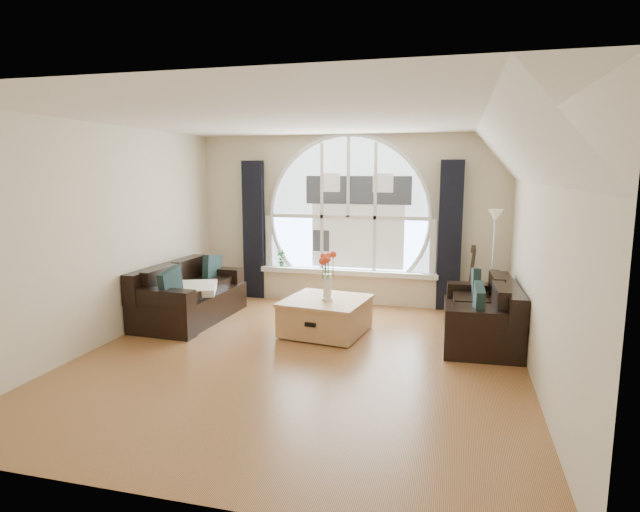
{
  "coord_description": "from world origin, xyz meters",
  "views": [
    {
      "loc": [
        1.68,
        -5.53,
        2.14
      ],
      "look_at": [
        0.0,
        0.9,
        1.05
      ],
      "focal_mm": 29.35,
      "sensor_mm": 36.0,
      "label": 1
    }
  ],
  "objects_px": {
    "coffee_chest": "(326,315)",
    "vase_flowers": "(327,271)",
    "sofa_left": "(191,293)",
    "guitar": "(472,279)",
    "sofa_right": "(480,310)",
    "potted_plant": "(281,258)",
    "floor_lamp": "(493,266)"
  },
  "relations": [
    {
      "from": "coffee_chest",
      "to": "vase_flowers",
      "type": "distance_m",
      "value": 0.6
    },
    {
      "from": "sofa_left",
      "to": "vase_flowers",
      "type": "relative_size",
      "value": 2.59
    },
    {
      "from": "vase_flowers",
      "to": "guitar",
      "type": "relative_size",
      "value": 0.66
    },
    {
      "from": "sofa_left",
      "to": "guitar",
      "type": "relative_size",
      "value": 1.71
    },
    {
      "from": "sofa_right",
      "to": "vase_flowers",
      "type": "height_order",
      "value": "vase_flowers"
    },
    {
      "from": "sofa_right",
      "to": "guitar",
      "type": "distance_m",
      "value": 1.32
    },
    {
      "from": "sofa_left",
      "to": "guitar",
      "type": "height_order",
      "value": "guitar"
    },
    {
      "from": "vase_flowers",
      "to": "guitar",
      "type": "distance_m",
      "value": 2.44
    },
    {
      "from": "guitar",
      "to": "potted_plant",
      "type": "bearing_deg",
      "value": -160.36
    },
    {
      "from": "vase_flowers",
      "to": "guitar",
      "type": "xyz_separation_m",
      "value": [
        1.85,
        1.55,
        -0.32
      ]
    },
    {
      "from": "guitar",
      "to": "coffee_chest",
      "type": "bearing_deg",
      "value": -118.58
    },
    {
      "from": "coffee_chest",
      "to": "guitar",
      "type": "height_order",
      "value": "guitar"
    },
    {
      "from": "sofa_right",
      "to": "potted_plant",
      "type": "relative_size",
      "value": 6.04
    },
    {
      "from": "floor_lamp",
      "to": "guitar",
      "type": "distance_m",
      "value": 0.5
    },
    {
      "from": "sofa_left",
      "to": "potted_plant",
      "type": "distance_m",
      "value": 1.79
    },
    {
      "from": "potted_plant",
      "to": "coffee_chest",
      "type": "bearing_deg",
      "value": -54.67
    },
    {
      "from": "floor_lamp",
      "to": "potted_plant",
      "type": "bearing_deg",
      "value": 171.63
    },
    {
      "from": "sofa_left",
      "to": "floor_lamp",
      "type": "bearing_deg",
      "value": 16.69
    },
    {
      "from": "coffee_chest",
      "to": "guitar",
      "type": "distance_m",
      "value": 2.43
    },
    {
      "from": "floor_lamp",
      "to": "potted_plant",
      "type": "height_order",
      "value": "floor_lamp"
    },
    {
      "from": "sofa_right",
      "to": "coffee_chest",
      "type": "xyz_separation_m",
      "value": [
        -1.96,
        -0.19,
        -0.15
      ]
    },
    {
      "from": "vase_flowers",
      "to": "guitar",
      "type": "height_order",
      "value": "vase_flowers"
    },
    {
      "from": "potted_plant",
      "to": "guitar",
      "type": "bearing_deg",
      "value": -3.15
    },
    {
      "from": "vase_flowers",
      "to": "potted_plant",
      "type": "bearing_deg",
      "value": 125.29
    },
    {
      "from": "coffee_chest",
      "to": "potted_plant",
      "type": "bearing_deg",
      "value": 133.5
    },
    {
      "from": "sofa_right",
      "to": "floor_lamp",
      "type": "bearing_deg",
      "value": 76.72
    },
    {
      "from": "floor_lamp",
      "to": "potted_plant",
      "type": "distance_m",
      "value": 3.38
    },
    {
      "from": "sofa_right",
      "to": "potted_plant",
      "type": "distance_m",
      "value": 3.49
    },
    {
      "from": "guitar",
      "to": "potted_plant",
      "type": "distance_m",
      "value": 3.08
    },
    {
      "from": "sofa_left",
      "to": "vase_flowers",
      "type": "bearing_deg",
      "value": -2.31
    },
    {
      "from": "coffee_chest",
      "to": "vase_flowers",
      "type": "height_order",
      "value": "vase_flowers"
    },
    {
      "from": "vase_flowers",
      "to": "floor_lamp",
      "type": "bearing_deg",
      "value": 30.11
    }
  ]
}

